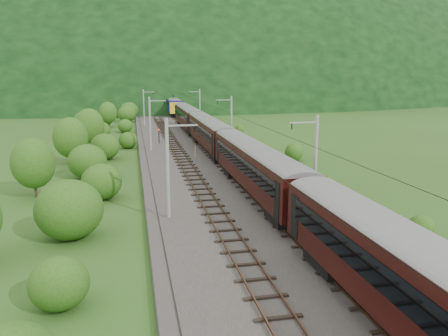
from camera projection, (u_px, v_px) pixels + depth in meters
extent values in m
plane|color=#2C4A17|center=(244.00, 216.00, 36.40)|extent=(600.00, 600.00, 0.00)
cube|color=#38332D|center=(220.00, 185.00, 45.93)|extent=(14.00, 220.00, 0.30)
cube|color=brown|center=(191.00, 183.00, 45.23)|extent=(0.08, 220.00, 0.15)
cube|color=brown|center=(204.00, 183.00, 45.52)|extent=(0.08, 220.00, 0.15)
cube|color=black|center=(197.00, 184.00, 45.41)|extent=(2.40, 220.00, 0.12)
cube|color=brown|center=(236.00, 181.00, 46.20)|extent=(0.08, 220.00, 0.15)
cube|color=brown|center=(249.00, 180.00, 46.48)|extent=(0.08, 220.00, 0.15)
cube|color=black|center=(242.00, 182.00, 46.37)|extent=(2.40, 220.00, 0.12)
cylinder|color=gray|center=(168.00, 169.00, 34.24)|extent=(0.28, 0.28, 8.00)
cube|color=gray|center=(182.00, 125.00, 33.77)|extent=(2.40, 0.12, 0.12)
cylinder|color=black|center=(195.00, 129.00, 34.03)|extent=(0.10, 0.10, 0.50)
cylinder|color=gray|center=(150.00, 124.00, 64.85)|extent=(0.28, 0.28, 8.00)
cube|color=gray|center=(158.00, 101.00, 64.37)|extent=(2.40, 0.12, 0.12)
cylinder|color=black|center=(164.00, 103.00, 64.64)|extent=(0.10, 0.10, 0.50)
cylinder|color=gray|center=(144.00, 108.00, 95.46)|extent=(0.28, 0.28, 8.00)
cube|color=gray|center=(149.00, 92.00, 94.98)|extent=(2.40, 0.12, 0.12)
cylinder|color=black|center=(154.00, 93.00, 95.25)|extent=(0.10, 0.10, 0.50)
cylinder|color=gray|center=(141.00, 100.00, 126.07)|extent=(0.28, 0.28, 8.00)
cube|color=gray|center=(144.00, 88.00, 125.59)|extent=(2.40, 0.12, 0.12)
cylinder|color=black|center=(148.00, 89.00, 125.85)|extent=(0.10, 0.10, 0.50)
cylinder|color=gray|center=(139.00, 94.00, 156.68)|extent=(0.28, 0.28, 8.00)
cube|color=gray|center=(142.00, 85.00, 156.20)|extent=(2.40, 0.12, 0.12)
cylinder|color=black|center=(145.00, 86.00, 156.46)|extent=(0.10, 0.10, 0.50)
cylinder|color=gray|center=(315.00, 162.00, 36.73)|extent=(0.28, 0.28, 8.00)
cube|color=gray|center=(304.00, 122.00, 35.77)|extent=(2.40, 0.12, 0.12)
cylinder|color=black|center=(292.00, 126.00, 35.63)|extent=(0.10, 0.10, 0.50)
cylinder|color=gray|center=(231.00, 122.00, 67.34)|extent=(0.28, 0.28, 8.00)
cube|color=gray|center=(224.00, 100.00, 66.38)|extent=(2.40, 0.12, 0.12)
cylinder|color=black|center=(217.00, 102.00, 66.24)|extent=(0.10, 0.10, 0.50)
cylinder|color=gray|center=(200.00, 107.00, 97.95)|extent=(0.28, 0.28, 8.00)
cube|color=gray|center=(194.00, 92.00, 96.99)|extent=(2.40, 0.12, 0.12)
cylinder|color=black|center=(190.00, 93.00, 96.85)|extent=(0.10, 0.10, 0.50)
cylinder|color=gray|center=(183.00, 99.00, 128.56)|extent=(0.28, 0.28, 8.00)
cube|color=gray|center=(179.00, 87.00, 127.60)|extent=(2.40, 0.12, 0.12)
cylinder|color=black|center=(176.00, 88.00, 127.46)|extent=(0.10, 0.10, 0.50)
cylinder|color=gray|center=(173.00, 94.00, 159.17)|extent=(0.28, 0.28, 8.00)
cube|color=gray|center=(170.00, 85.00, 158.20)|extent=(2.40, 0.12, 0.12)
cylinder|color=black|center=(167.00, 86.00, 158.07)|extent=(0.10, 0.10, 0.50)
cylinder|color=black|center=(197.00, 119.00, 43.98)|extent=(0.03, 198.00, 0.03)
cylinder|color=black|center=(243.00, 118.00, 44.94)|extent=(0.03, 198.00, 0.03)
ellipsoid|color=black|center=(145.00, 92.00, 285.09)|extent=(504.00, 360.00, 244.00)
cube|color=black|center=(433.00, 296.00, 16.95)|extent=(3.15, 23.90, 3.26)
cylinder|color=slate|center=(437.00, 261.00, 16.64)|extent=(3.15, 23.78, 3.15)
cube|color=black|center=(397.00, 291.00, 16.54)|extent=(0.05, 21.03, 1.25)
cube|color=black|center=(334.00, 259.00, 25.40)|extent=(2.39, 3.48, 0.98)
cube|color=black|center=(256.00, 166.00, 40.81)|extent=(3.15, 23.90, 3.26)
cylinder|color=slate|center=(256.00, 150.00, 40.50)|extent=(3.15, 23.78, 3.15)
cube|color=black|center=(239.00, 162.00, 40.41)|extent=(0.05, 21.03, 1.25)
cube|color=black|center=(272.00, 161.00, 41.05)|extent=(0.05, 21.03, 1.25)
cube|color=black|center=(286.00, 215.00, 33.26)|extent=(2.39, 3.48, 0.98)
cube|color=black|center=(235.00, 169.00, 49.26)|extent=(2.39, 3.48, 0.98)
cube|color=black|center=(210.00, 132.00, 64.68)|extent=(3.15, 23.90, 3.26)
cylinder|color=slate|center=(210.00, 122.00, 64.37)|extent=(3.15, 23.78, 3.15)
cube|color=black|center=(199.00, 129.00, 64.28)|extent=(0.05, 21.03, 1.25)
cube|color=black|center=(220.00, 129.00, 64.92)|extent=(0.05, 21.03, 1.25)
cube|color=black|center=(221.00, 156.00, 57.13)|extent=(2.39, 3.48, 0.98)
cube|color=black|center=(201.00, 138.00, 73.13)|extent=(2.39, 3.48, 0.98)
cube|color=black|center=(188.00, 116.00, 88.55)|extent=(3.15, 23.90, 3.26)
cylinder|color=slate|center=(188.00, 109.00, 88.24)|extent=(3.15, 23.78, 3.15)
cube|color=black|center=(180.00, 114.00, 88.15)|extent=(0.05, 21.03, 1.25)
cube|color=black|center=(196.00, 114.00, 88.79)|extent=(0.05, 21.03, 1.25)
cube|color=black|center=(194.00, 132.00, 81.00)|extent=(2.39, 3.48, 0.98)
cube|color=black|center=(184.00, 122.00, 97.00)|extent=(2.39, 3.48, 0.98)
cube|color=#12168E|center=(173.00, 105.00, 121.77)|extent=(3.15, 19.55, 3.26)
cylinder|color=slate|center=(172.00, 99.00, 121.46)|extent=(3.15, 19.45, 3.15)
cube|color=black|center=(167.00, 103.00, 121.37)|extent=(0.05, 17.21, 1.25)
cube|color=black|center=(178.00, 103.00, 122.01)|extent=(0.05, 17.21, 1.25)
cube|color=black|center=(175.00, 114.00, 115.67)|extent=(2.39, 3.48, 0.98)
cube|color=black|center=(171.00, 110.00, 128.76)|extent=(2.39, 3.48, 0.98)
cube|color=yellow|center=(170.00, 103.00, 130.97)|extent=(3.21, 0.50, 2.93)
cube|color=yellow|center=(176.00, 108.00, 112.65)|extent=(3.21, 0.50, 2.93)
cube|color=black|center=(171.00, 96.00, 124.17)|extent=(0.08, 1.60, 0.98)
cylinder|color=red|center=(195.00, 152.00, 60.01)|extent=(0.16, 0.16, 1.54)
cylinder|color=red|center=(175.00, 122.00, 98.21)|extent=(0.15, 0.15, 1.39)
cylinder|color=black|center=(159.00, 137.00, 72.21)|extent=(0.15, 0.15, 2.19)
sphere|color=red|center=(159.00, 130.00, 71.97)|extent=(0.26, 0.26, 0.26)
ellipsoid|color=#235416|center=(59.00, 283.00, 21.82)|extent=(2.99, 2.99, 2.69)
ellipsoid|color=#235416|center=(69.00, 210.00, 31.02)|extent=(4.78, 4.78, 4.31)
ellipsoid|color=#235416|center=(102.00, 182.00, 40.89)|extent=(3.79, 3.79, 3.41)
ellipsoid|color=#235416|center=(87.00, 161.00, 49.07)|extent=(4.33, 4.33, 3.90)
ellipsoid|color=#235416|center=(105.00, 147.00, 60.01)|extent=(4.00, 4.00, 3.60)
ellipsoid|color=#235416|center=(128.00, 140.00, 68.94)|extent=(2.92, 2.92, 2.63)
ellipsoid|color=#235416|center=(101.00, 130.00, 78.95)|extent=(3.50, 3.50, 3.15)
ellipsoid|color=#235416|center=(125.00, 126.00, 87.41)|extent=(3.02, 3.02, 2.71)
ellipsoid|color=#235416|center=(106.00, 122.00, 97.18)|extent=(2.52, 2.52, 2.27)
ellipsoid|color=#235416|center=(127.00, 114.00, 106.39)|extent=(4.44, 4.44, 3.99)
ellipsoid|color=#235416|center=(129.00, 110.00, 114.70)|extent=(4.79, 4.79, 4.31)
ellipsoid|color=#235416|center=(129.00, 109.00, 123.20)|extent=(4.39, 4.39, 3.95)
cylinder|color=black|center=(35.00, 182.00, 41.51)|extent=(0.24, 0.24, 3.12)
ellipsoid|color=#235416|center=(33.00, 163.00, 41.13)|extent=(4.01, 4.01, 4.81)
cylinder|color=black|center=(72.00, 153.00, 55.87)|extent=(0.24, 0.24, 3.39)
ellipsoid|color=#235416|center=(71.00, 138.00, 55.46)|extent=(4.36, 4.36, 5.23)
cylinder|color=black|center=(90.00, 139.00, 67.33)|extent=(0.24, 0.24, 3.50)
ellipsoid|color=#235416|center=(89.00, 126.00, 66.91)|extent=(4.50, 4.50, 5.40)
cylinder|color=black|center=(83.00, 131.00, 79.40)|extent=(0.24, 0.24, 2.62)
ellipsoid|color=#235416|center=(82.00, 123.00, 79.08)|extent=(3.37, 3.37, 4.05)
cylinder|color=black|center=(108.00, 121.00, 95.90)|extent=(0.24, 0.24, 3.04)
ellipsoid|color=#235416|center=(108.00, 113.00, 95.54)|extent=(3.91, 3.91, 4.69)
ellipsoid|color=#235416|center=(421.00, 229.00, 30.95)|extent=(1.85, 1.85, 1.66)
ellipsoid|color=#235416|center=(294.00, 153.00, 58.94)|extent=(2.49, 2.49, 2.24)
ellipsoid|color=#235416|center=(239.00, 130.00, 85.59)|extent=(1.83, 1.83, 1.65)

